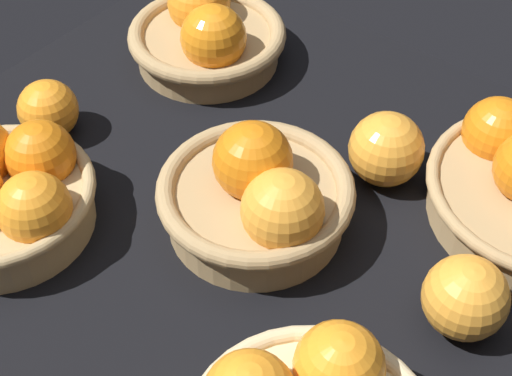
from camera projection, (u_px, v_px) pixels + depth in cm
name	position (u px, v px, depth cm)	size (l,w,h in cm)	color
market_tray	(266.00, 221.00, 84.90)	(84.00, 72.00, 3.00)	black
basket_center	(261.00, 197.00, 79.09)	(20.63, 20.63, 11.91)	tan
basket_near_right	(207.00, 35.00, 99.88)	(20.52, 20.52, 10.21)	tan
basket_far_right	(2.00, 193.00, 79.57)	(20.34, 20.34, 11.12)	tan
loose_orange_front_gap	(386.00, 149.00, 84.58)	(8.39, 8.39, 8.39)	#F49E33
loose_orange_back_gap	(48.00, 110.00, 90.13)	(7.13, 7.13, 7.13)	orange
loose_orange_side_gap	(464.00, 300.00, 70.88)	(8.10, 8.10, 8.10)	#F49E33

